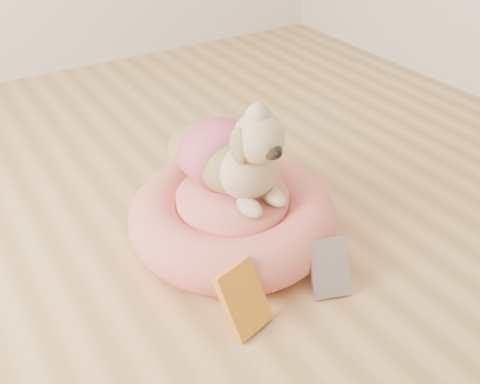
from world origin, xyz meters
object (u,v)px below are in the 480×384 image
dog (231,139)px  book_white (330,268)px  book_yellow (243,299)px  pet_bed (233,216)px

dog → book_white: bearing=-81.1°
dog → book_yellow: 0.55m
pet_bed → dog: dog is taller
pet_bed → book_yellow: book_yellow is taller
pet_bed → book_yellow: 0.42m
pet_bed → book_white: size_ratio=3.96×
book_yellow → book_white: 0.32m
dog → pet_bed: bearing=-122.2°
dog → book_yellow: size_ratio=2.44×
pet_bed → book_white: bearing=-72.5°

